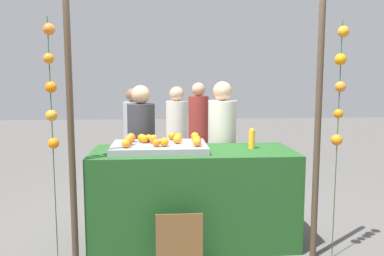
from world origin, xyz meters
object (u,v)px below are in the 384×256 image
object	(u,v)px
stall_counter	(193,196)
vendor_right	(222,156)
juice_bottle	(252,139)
vendor_left	(142,158)
orange_0	(144,139)
orange_1	(156,143)
chalkboard_sign	(179,242)

from	to	relation	value
stall_counter	vendor_right	xyz separation A→B (m)	(0.38, 0.62, 0.28)
juice_bottle	vendor_right	bearing A→B (deg)	110.25
vendor_left	stall_counter	bearing A→B (deg)	-51.26
orange_0	orange_1	distance (m)	0.25
stall_counter	orange_1	bearing A→B (deg)	-162.16
chalkboard_sign	orange_1	bearing A→B (deg)	112.80
vendor_left	vendor_right	world-z (taller)	vendor_right
stall_counter	vendor_right	world-z (taller)	vendor_right
vendor_left	vendor_right	bearing A→B (deg)	-2.99
juice_bottle	chalkboard_sign	world-z (taller)	juice_bottle
orange_1	chalkboard_sign	distance (m)	0.93
juice_bottle	vendor_left	size ratio (longest dim) A/B	0.13
orange_0	orange_1	size ratio (longest dim) A/B	1.08
stall_counter	juice_bottle	world-z (taller)	juice_bottle
orange_1	chalkboard_sign	xyz separation A→B (m)	(0.19, -0.46, -0.79)
stall_counter	orange_1	xyz separation A→B (m)	(-0.36, -0.11, 0.56)
orange_1	chalkboard_sign	world-z (taller)	orange_1
chalkboard_sign	vendor_left	xyz separation A→B (m)	(-0.38, 1.25, 0.48)
stall_counter	chalkboard_sign	distance (m)	0.64
juice_bottle	orange_0	bearing A→B (deg)	176.79
juice_bottle	orange_1	bearing A→B (deg)	-170.28
orange_1	vendor_right	distance (m)	1.08
juice_bottle	vendor_right	distance (m)	0.67
chalkboard_sign	vendor_right	size ratio (longest dim) A/B	0.32
juice_bottle	vendor_right	xyz separation A→B (m)	(-0.21, 0.57, -0.28)
orange_0	vendor_left	size ratio (longest dim) A/B	0.05
orange_0	juice_bottle	world-z (taller)	juice_bottle
orange_0	chalkboard_sign	world-z (taller)	orange_0
chalkboard_sign	vendor_right	distance (m)	1.41
juice_bottle	chalkboard_sign	distance (m)	1.25
stall_counter	orange_1	world-z (taller)	orange_1
orange_0	vendor_right	xyz separation A→B (m)	(0.86, 0.51, -0.29)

